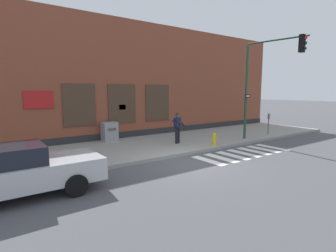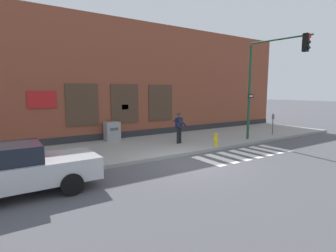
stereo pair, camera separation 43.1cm
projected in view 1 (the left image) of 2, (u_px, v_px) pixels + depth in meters
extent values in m
plane|color=#4C4C51|center=(191.00, 164.00, 11.09)|extent=(160.00, 160.00, 0.00)
cube|color=gray|center=(144.00, 146.00, 14.20)|extent=(28.00, 5.36, 0.16)
cube|color=brown|center=(108.00, 81.00, 17.50)|extent=(28.00, 4.00, 7.39)
cube|color=#28282B|center=(123.00, 136.00, 16.32)|extent=(28.00, 0.04, 0.55)
cube|color=#473323|center=(79.00, 105.00, 14.56)|extent=(1.82, 0.06, 2.38)
cube|color=black|center=(80.00, 105.00, 14.55)|extent=(1.70, 0.03, 2.26)
cube|color=#473323|center=(122.00, 104.00, 16.05)|extent=(1.82, 0.06, 2.38)
cube|color=black|center=(122.00, 104.00, 16.04)|extent=(1.70, 0.03, 2.26)
cube|color=#473323|center=(158.00, 103.00, 17.55)|extent=(1.82, 0.06, 2.38)
cube|color=black|center=(158.00, 103.00, 17.54)|extent=(1.70, 0.03, 2.26)
cube|color=red|center=(39.00, 100.00, 13.33)|extent=(1.40, 0.04, 0.90)
cube|color=yellow|center=(122.00, 107.00, 16.06)|extent=(0.44, 0.02, 0.30)
cube|color=silver|center=(208.00, 161.00, 11.53)|extent=(0.42, 1.90, 0.01)
cube|color=silver|center=(221.00, 158.00, 11.99)|extent=(0.42, 1.90, 0.01)
cube|color=silver|center=(233.00, 156.00, 12.44)|extent=(0.42, 1.90, 0.01)
cube|color=silver|center=(244.00, 153.00, 12.90)|extent=(0.42, 1.90, 0.01)
cube|color=silver|center=(254.00, 151.00, 13.36)|extent=(0.42, 1.90, 0.01)
cube|color=silver|center=(263.00, 149.00, 13.82)|extent=(0.42, 1.90, 0.01)
cube|color=silver|center=(272.00, 147.00, 14.28)|extent=(0.42, 1.90, 0.01)
cube|color=#B7BABF|center=(19.00, 175.00, 7.49)|extent=(4.61, 1.87, 0.68)
cube|color=black|center=(7.00, 155.00, 7.27)|extent=(1.85, 1.59, 0.52)
cube|color=silver|center=(90.00, 157.00, 9.25)|extent=(0.06, 0.24, 0.12)
cube|color=silver|center=(102.00, 164.00, 8.33)|extent=(0.06, 0.24, 0.12)
cylinder|color=black|center=(61.00, 171.00, 9.01)|extent=(0.66, 0.24, 0.66)
cylinder|color=black|center=(76.00, 185.00, 7.61)|extent=(0.66, 0.24, 0.66)
cylinder|color=black|center=(178.00, 135.00, 14.66)|extent=(0.15, 0.15, 0.89)
cylinder|color=black|center=(176.00, 136.00, 14.52)|extent=(0.15, 0.15, 0.89)
cube|color=#191E47|center=(177.00, 123.00, 14.50)|extent=(0.40, 0.26, 0.55)
sphere|color=brown|center=(177.00, 116.00, 14.45)|extent=(0.22, 0.22, 0.22)
cylinder|color=#333338|center=(177.00, 115.00, 14.44)|extent=(0.27, 0.28, 0.02)
cylinder|color=#333338|center=(177.00, 114.00, 14.44)|extent=(0.18, 0.18, 0.09)
cylinder|color=#191E47|center=(182.00, 123.00, 14.59)|extent=(0.15, 0.52, 0.39)
cylinder|color=#191E47|center=(175.00, 124.00, 14.28)|extent=(0.15, 0.52, 0.39)
ellipsoid|color=black|center=(179.00, 124.00, 14.33)|extent=(0.37, 0.16, 0.44)
cylinder|color=black|center=(179.00, 124.00, 14.28)|extent=(0.09, 0.02, 0.09)
cylinder|color=brown|center=(182.00, 121.00, 14.46)|extent=(0.47, 0.09, 0.34)
cylinder|color=#1E472D|center=(246.00, 93.00, 15.79)|extent=(0.15, 0.15, 5.54)
cylinder|color=#1E472D|center=(276.00, 40.00, 14.19)|extent=(0.54, 3.36, 0.09)
cube|color=black|center=(302.00, 43.00, 13.25)|extent=(0.33, 0.28, 0.88)
sphere|color=red|center=(306.00, 38.00, 13.10)|extent=(0.17, 0.17, 0.17)
sphere|color=black|center=(305.00, 43.00, 13.14)|extent=(0.17, 0.17, 0.17)
sphere|color=black|center=(305.00, 48.00, 13.17)|extent=(0.17, 0.17, 0.17)
cube|color=black|center=(248.00, 96.00, 15.73)|extent=(0.60, 0.11, 0.20)
cube|color=white|center=(248.00, 96.00, 15.71)|extent=(0.40, 0.07, 0.07)
cylinder|color=#47474C|center=(268.00, 127.00, 17.57)|extent=(0.06, 0.06, 1.05)
cube|color=slate|center=(269.00, 117.00, 17.48)|extent=(0.13, 0.10, 0.30)
sphere|color=slate|center=(269.00, 114.00, 17.46)|extent=(0.11, 0.11, 0.11)
cube|color=red|center=(269.00, 117.00, 17.44)|extent=(0.09, 0.01, 0.07)
cube|color=gray|center=(110.00, 131.00, 15.32)|extent=(0.84, 0.70, 1.09)
cube|color=#4C4C4C|center=(112.00, 129.00, 15.01)|extent=(0.50, 0.02, 0.16)
cylinder|color=gold|center=(214.00, 141.00, 13.96)|extent=(0.20, 0.20, 0.55)
sphere|color=gold|center=(214.00, 134.00, 13.92)|extent=(0.18, 0.18, 0.18)
cylinder|color=gold|center=(212.00, 140.00, 13.87)|extent=(0.10, 0.07, 0.07)
cylinder|color=gold|center=(216.00, 139.00, 14.03)|extent=(0.10, 0.07, 0.07)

